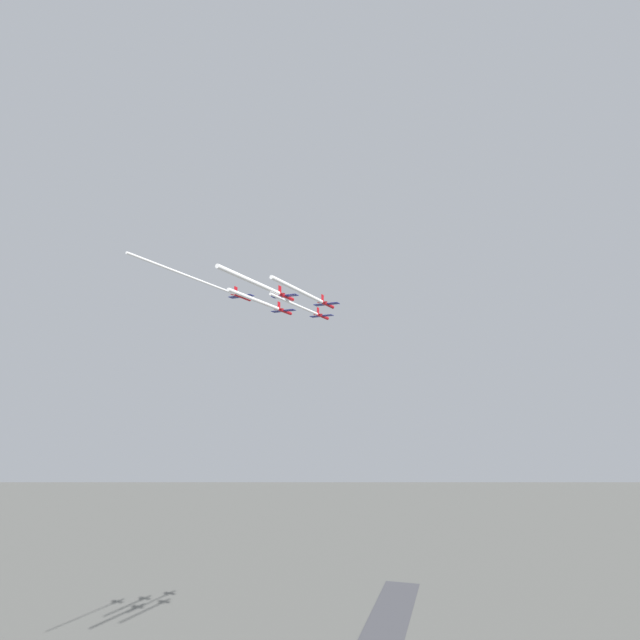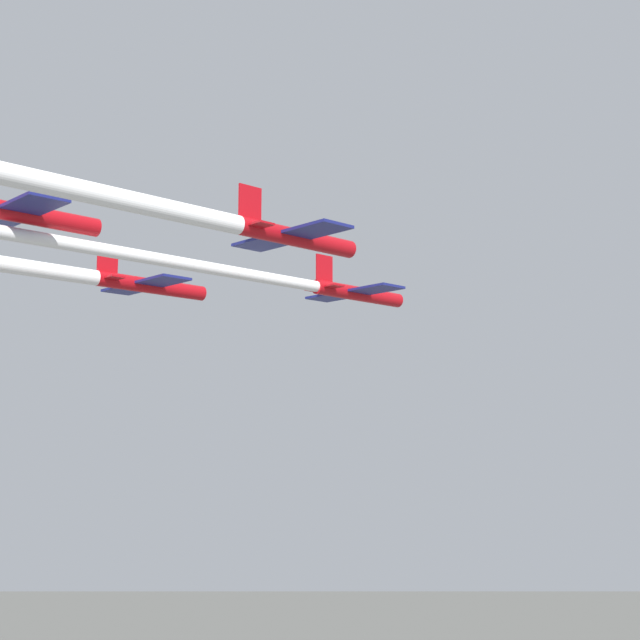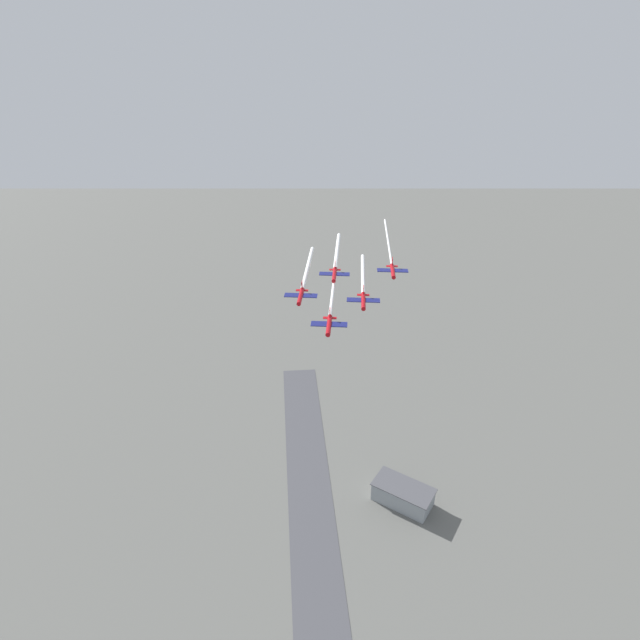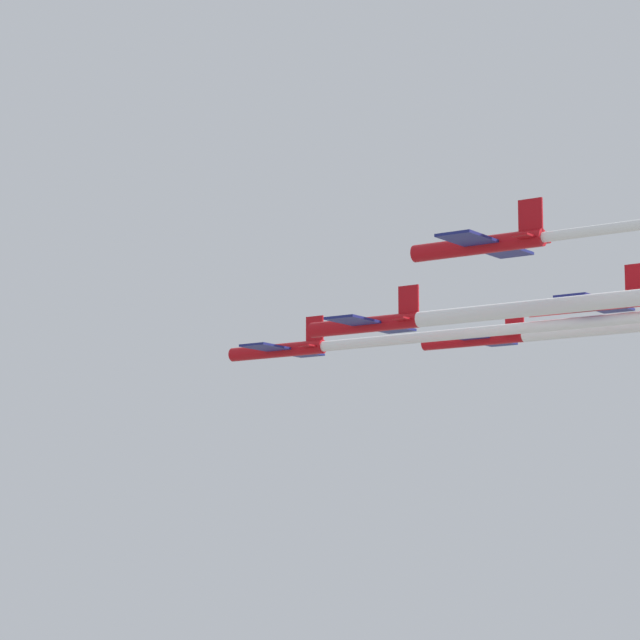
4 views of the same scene
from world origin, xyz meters
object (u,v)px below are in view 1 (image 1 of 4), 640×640
Objects in this scene: jet_0 at (322,316)px; jet_2 at (327,304)px; jet_4 at (285,296)px; jet_3 at (242,296)px; jet_1 at (284,311)px.

jet_0 is 1.00× the size of jet_2.
jet_0 is 1.00× the size of jet_4.
jet_3 is at bearing 180.00° from jet_4.
jet_3 reaches higher than jet_1.
jet_3 is (-1.16, -36.57, 3.25)m from jet_0.
jet_0 is at bearing 90.00° from jet_4.
jet_2 reaches higher than jet_0.
jet_1 is at bearing 180.00° from jet_2.
jet_1 is (-0.58, -18.29, -0.05)m from jet_0.
jet_0 reaches higher than jet_1.
jet_4 reaches higher than jet_2.
jet_0 is at bearing 59.53° from jet_1.
jet_4 reaches higher than jet_0.
jet_0 is 18.30m from jet_1.
jet_3 is (-16.86, -27.18, 2.37)m from jet_2.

